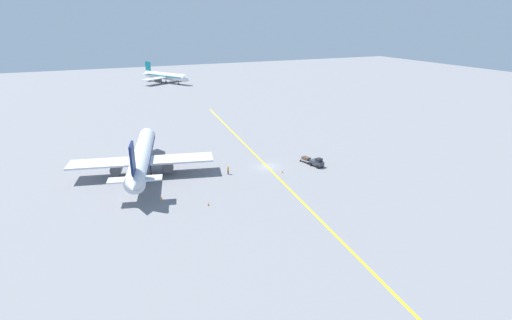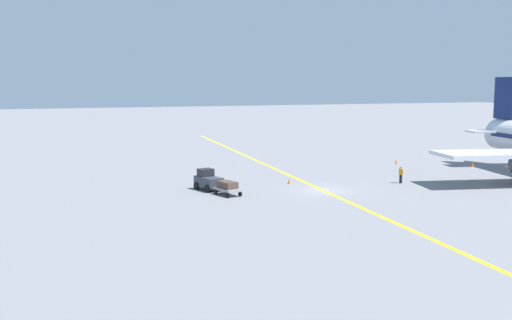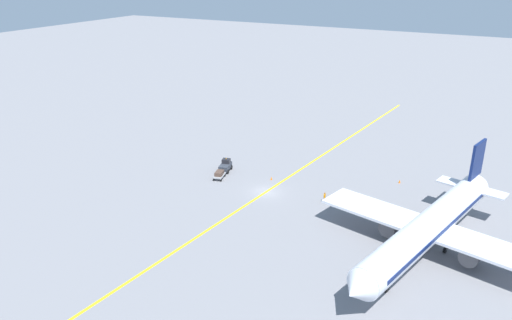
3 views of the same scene
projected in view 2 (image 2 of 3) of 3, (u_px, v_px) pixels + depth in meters
ground_plane at (323, 190)px, 55.40m from camera, size 400.00×400.00×0.00m
apron_yellow_centreline at (323, 190)px, 55.40m from camera, size 12.89×119.39×0.01m
baggage_tug_dark at (208, 180)px, 55.52m from camera, size 2.34×3.27×2.11m
baggage_cart_trailing at (228, 187)px, 52.89m from camera, size 1.98×2.86×1.24m
ground_crew_worker at (401, 174)px, 59.33m from camera, size 0.25×0.58×1.68m
traffic_cone_near_nose at (289, 181)px, 58.99m from camera, size 0.32×0.32×0.55m
traffic_cone_mid_apron at (396, 162)px, 73.60m from camera, size 0.32×0.32×0.55m
traffic_cone_by_wingtip at (473, 165)px, 70.81m from camera, size 0.32×0.32×0.55m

